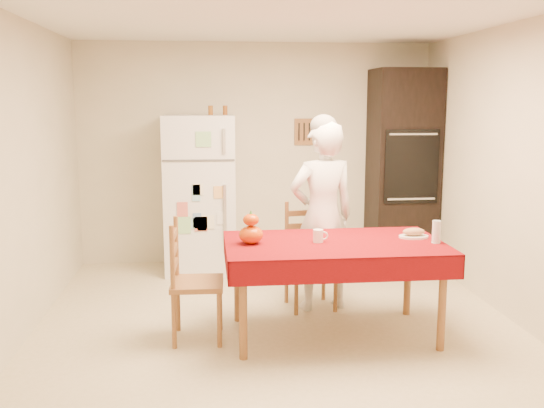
{
  "coord_description": "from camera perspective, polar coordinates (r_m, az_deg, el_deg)",
  "views": [
    {
      "loc": [
        -0.56,
        -4.68,
        1.85
      ],
      "look_at": [
        -0.04,
        0.2,
        1.01
      ],
      "focal_mm": 40.0,
      "sensor_mm": 36.0,
      "label": 1
    }
  ],
  "objects": [
    {
      "name": "room_shell",
      "position": [
        4.72,
        0.74,
        6.91
      ],
      "size": [
        4.02,
        4.52,
        2.51
      ],
      "color": "beige",
      "rests_on": "ground"
    },
    {
      "name": "refrigerator",
      "position": [
        6.63,
        -6.82,
        0.95
      ],
      "size": [
        0.75,
        0.74,
        1.7
      ],
      "color": "white",
      "rests_on": "floor"
    },
    {
      "name": "spice_jar_mid",
      "position": [
        6.61,
        -5.8,
        8.77
      ],
      "size": [
        0.05,
        0.05,
        0.1
      ],
      "primitive_type": "cylinder",
      "color": "brown",
      "rests_on": "refrigerator"
    },
    {
      "name": "seated_woman",
      "position": [
        5.37,
        4.75,
        -1.2
      ],
      "size": [
        0.68,
        0.52,
        1.68
      ],
      "primitive_type": "imported",
      "rotation": [
        0.0,
        0.0,
        3.34
      ],
      "color": "silver",
      "rests_on": "floor"
    },
    {
      "name": "bread_plate",
      "position": [
        5.01,
        13.18,
        -3.01
      ],
      "size": [
        0.24,
        0.24,
        0.02
      ],
      "primitive_type": "cylinder",
      "color": "white",
      "rests_on": "dining_table"
    },
    {
      "name": "wine_glass",
      "position": [
        4.86,
        15.21,
        -2.54
      ],
      "size": [
        0.07,
        0.07,
        0.18
      ],
      "primitive_type": "cylinder",
      "color": "silver",
      "rests_on": "dining_table"
    },
    {
      "name": "pumpkin_lower",
      "position": [
        4.67,
        -1.99,
        -2.9
      ],
      "size": [
        0.19,
        0.19,
        0.14
      ],
      "primitive_type": "ellipsoid",
      "color": "#DD3905",
      "rests_on": "dining_table"
    },
    {
      "name": "chair_left",
      "position": [
        4.76,
        -7.84,
        -6.79
      ],
      "size": [
        0.42,
        0.43,
        0.95
      ],
      "rotation": [
        0.0,
        0.0,
        1.53
      ],
      "color": "brown",
      "rests_on": "floor"
    },
    {
      "name": "pumpkin_upper",
      "position": [
        4.65,
        -2.0,
        -1.49
      ],
      "size": [
        0.12,
        0.12,
        0.09
      ],
      "primitive_type": "ellipsoid",
      "color": "#DF3805",
      "rests_on": "pumpkin_lower"
    },
    {
      "name": "coffee_mug",
      "position": [
        4.73,
        4.36,
        -3.01
      ],
      "size": [
        0.08,
        0.08,
        0.1
      ],
      "primitive_type": "cylinder",
      "color": "white",
      "rests_on": "dining_table"
    },
    {
      "name": "spice_jar_left",
      "position": [
        6.61,
        -5.81,
        8.77
      ],
      "size": [
        0.05,
        0.05,
        0.1
      ],
      "primitive_type": "cylinder",
      "color": "brown",
      "rests_on": "refrigerator"
    },
    {
      "name": "floor",
      "position": [
        5.06,
        0.69,
        -11.76
      ],
      "size": [
        4.5,
        4.5,
        0.0
      ],
      "primitive_type": "plane",
      "color": "#C0B38B",
      "rests_on": "ground"
    },
    {
      "name": "dining_table",
      "position": [
        4.78,
        5.86,
        -4.38
      ],
      "size": [
        1.7,
        1.0,
        0.76
      ],
      "color": "brown",
      "rests_on": "floor"
    },
    {
      "name": "chair_far",
      "position": [
        5.51,
        3.48,
        -4.44
      ],
      "size": [
        0.47,
        0.45,
        0.95
      ],
      "rotation": [
        0.0,
        0.0,
        0.12
      ],
      "color": "brown",
      "rests_on": "floor"
    },
    {
      "name": "oven_cabinet",
      "position": [
        7.0,
        12.18,
        3.32
      ],
      "size": [
        0.7,
        0.62,
        2.2
      ],
      "color": "black",
      "rests_on": "floor"
    },
    {
      "name": "bread_loaf",
      "position": [
        5.0,
        13.2,
        -2.56
      ],
      "size": [
        0.18,
        0.1,
        0.06
      ],
      "primitive_type": "ellipsoid",
      "color": "#A77D52",
      "rests_on": "bread_plate"
    },
    {
      "name": "spice_jar_right",
      "position": [
        6.61,
        -4.43,
        8.79
      ],
      "size": [
        0.05,
        0.05,
        0.1
      ],
      "primitive_type": "cylinder",
      "color": "brown",
      "rests_on": "refrigerator"
    }
  ]
}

